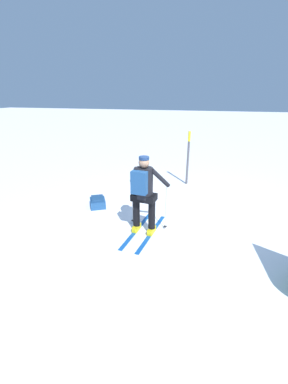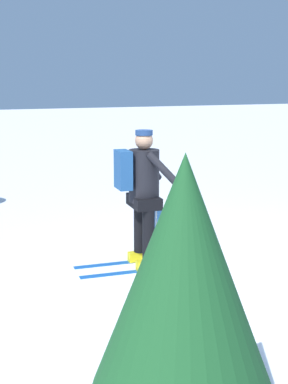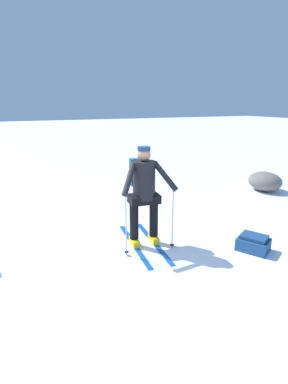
% 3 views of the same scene
% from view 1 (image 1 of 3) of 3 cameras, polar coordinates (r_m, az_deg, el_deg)
% --- Properties ---
extents(ground_plane, '(80.00, 80.00, 0.00)m').
position_cam_1_polar(ground_plane, '(6.24, 8.75, -6.53)').
color(ground_plane, white).
extents(skier, '(1.75, 0.96, 1.70)m').
position_cam_1_polar(skier, '(5.32, -0.08, 0.32)').
color(skier, '#144C9E').
rests_on(skier, ground_plane).
extents(dropped_backpack, '(0.62, 0.58, 0.27)m').
position_cam_1_polar(dropped_backpack, '(7.02, -10.25, -2.26)').
color(dropped_backpack, navy).
rests_on(dropped_backpack, ground_plane).
extents(trail_marker, '(0.08, 0.08, 1.75)m').
position_cam_1_polar(trail_marker, '(8.52, 9.80, 8.26)').
color(trail_marker, '#4C4C51').
rests_on(trail_marker, ground_plane).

